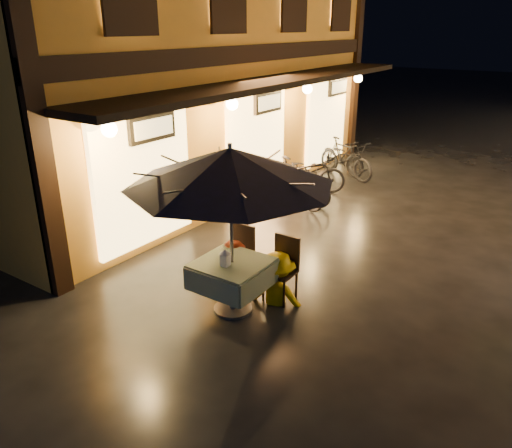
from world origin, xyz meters
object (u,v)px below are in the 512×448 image
Objects in this scene: cafe_table at (232,274)px; person_yellow at (277,254)px; table_lantern at (225,257)px; person_orange at (233,242)px; patio_umbrella at (230,167)px; bicycle_0 at (295,187)px.

cafe_table is 0.65× the size of person_yellow.
table_lantern is at bearing -90.00° from cafe_table.
table_lantern is 0.15× the size of person_orange.
patio_umbrella reaches higher than cafe_table.
person_orange reaches higher than table_lantern.
cafe_table is at bearing 134.24° from person_orange.
bicycle_0 is (-1.53, 4.45, -1.71)m from patio_umbrella.
cafe_table is 1.56m from patio_umbrella.
cafe_table is at bearing 90.00° from table_lantern.
cafe_table is at bearing 45.00° from patio_umbrella.
person_orange is at bearing 125.95° from patio_umbrella.
bicycle_0 is at bearing 108.40° from table_lantern.
table_lantern reaches higher than cafe_table.
patio_umbrella is 1.85× the size of person_yellow.
person_yellow reaches higher than cafe_table.
cafe_table is 0.59× the size of bicycle_0.
person_orange is at bearing 125.95° from cafe_table.
table_lantern is (0.00, -0.15, -1.23)m from patio_umbrella.
person_yellow reaches higher than bicycle_0.
patio_umbrella is 1.69× the size of bicycle_0.
person_yellow is at bearing 62.64° from table_lantern.
table_lantern is 4.87m from bicycle_0.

